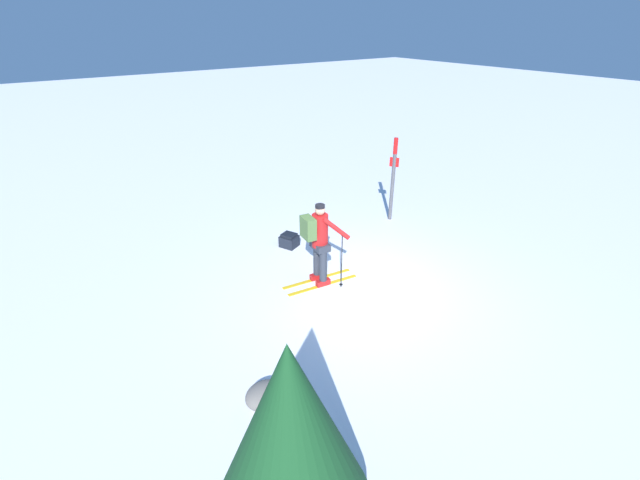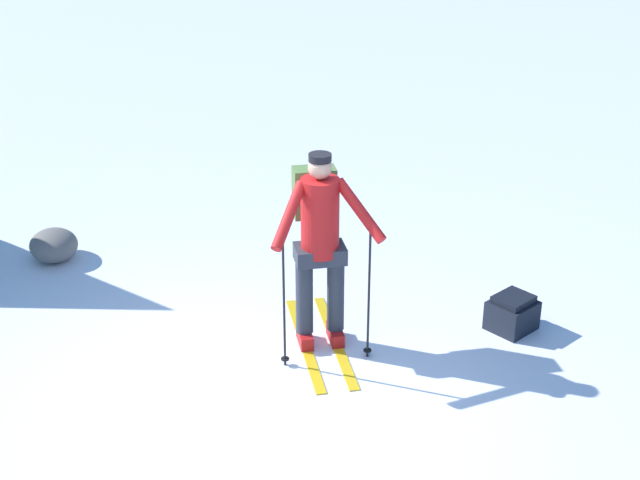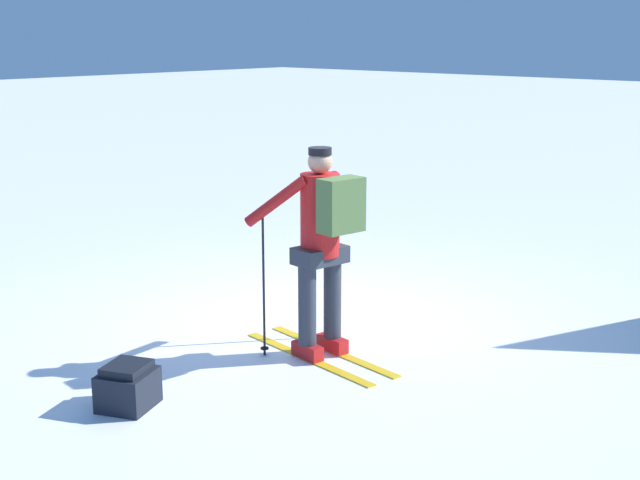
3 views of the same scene
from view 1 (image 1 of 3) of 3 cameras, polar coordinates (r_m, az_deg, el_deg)
The scene contains 6 objects.
ground_plane at distance 8.87m, azimuth 6.20°, elevation -6.31°, with size 80.00×80.00×0.00m, color white.
skier at distance 8.46m, azimuth -0.18°, elevation 0.13°, with size 1.61×0.95×1.76m.
dropped_backpack at distance 10.30m, azimuth -4.13°, elevation -0.05°, with size 0.48×0.49×0.33m.
trail_marker at distance 11.43m, azimuth 9.76°, elevation 8.77°, with size 0.15×0.21×2.23m.
rock_boulder at distance 6.51m, azimuth -7.32°, elevation -19.83°, with size 0.58×0.49×0.32m, color slate.
pine_tree at distance 4.19m, azimuth -3.89°, elevation -24.45°, with size 1.61×1.61×2.68m.
Camera 1 is at (5.03, 5.39, 4.93)m, focal length 24.00 mm.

